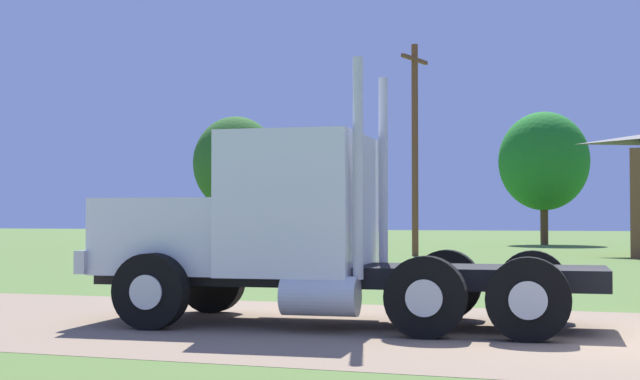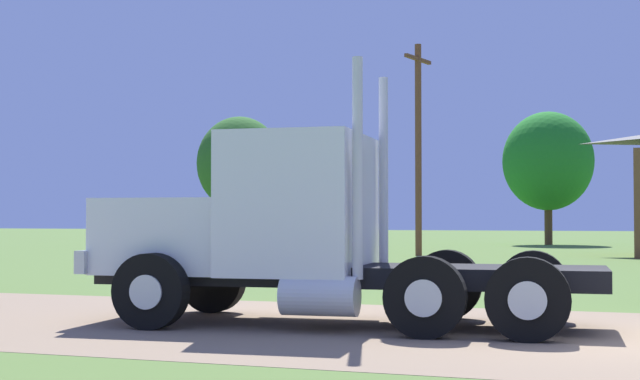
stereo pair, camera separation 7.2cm
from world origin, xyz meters
name	(u,v)px [view 2 (the right image)]	position (x,y,z in m)	size (l,w,h in m)	color
ground_plane	(637,340)	(0.00, 0.00, 0.00)	(200.00, 200.00, 0.00)	#506D30
dirt_track	(637,340)	(0.00, 0.00, 0.00)	(120.00, 6.73, 0.01)	#877158
truck_foreground_white	(287,234)	(-4.71, 0.28, 1.27)	(7.26, 3.07, 3.60)	black
utility_pole_near	(418,143)	(-8.23, 24.06, 4.50)	(0.62, 2.18, 8.48)	brown
tree_left	(240,164)	(-18.27, 29.07, 4.15)	(4.16, 4.16, 6.45)	#513823
tree_mid	(548,161)	(-4.70, 41.30, 4.71)	(5.08, 5.08, 7.52)	#513823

